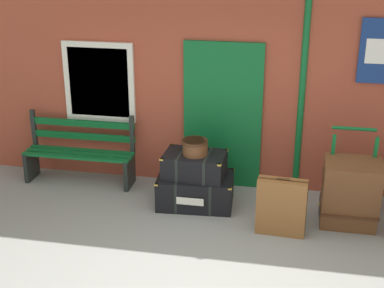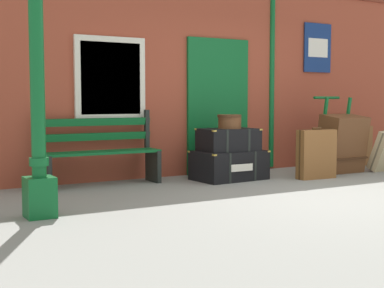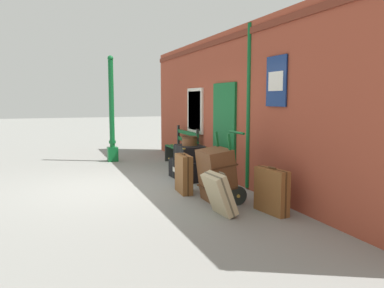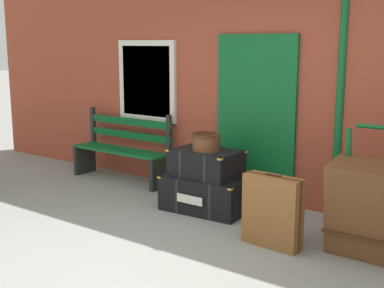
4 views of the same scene
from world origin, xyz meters
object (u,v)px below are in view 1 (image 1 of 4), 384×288
at_px(platform_bench, 80,153).
at_px(porters_trolley, 348,201).
at_px(steamer_trunk_base, 195,190).
at_px(steamer_trunk_middle, 195,165).
at_px(suitcase_brown, 281,207).
at_px(round_hatbox, 195,146).
at_px(large_brown_trunk, 350,193).

xyz_separation_m(platform_bench, porters_trolley, (3.79, -0.50, -0.17)).
xyz_separation_m(steamer_trunk_base, steamer_trunk_middle, (-0.01, 0.00, 0.37)).
xyz_separation_m(steamer_trunk_base, suitcase_brown, (1.16, -0.55, 0.15)).
xyz_separation_m(platform_bench, steamer_trunk_middle, (1.78, -0.43, 0.14)).
xyz_separation_m(steamer_trunk_base, round_hatbox, (-0.00, -0.01, 0.64)).
xyz_separation_m(large_brown_trunk, suitcase_brown, (-0.83, -0.31, -0.11)).
bearing_deg(round_hatbox, porters_trolley, -1.49).
relative_size(steamer_trunk_base, round_hatbox, 3.04).
bearing_deg(steamer_trunk_base, round_hatbox, -106.46).
distance_m(steamer_trunk_base, suitcase_brown, 1.30).
xyz_separation_m(steamer_trunk_middle, suitcase_brown, (1.18, -0.55, -0.22)).
relative_size(steamer_trunk_base, steamer_trunk_middle, 1.27).
distance_m(platform_bench, large_brown_trunk, 3.84).
xyz_separation_m(round_hatbox, large_brown_trunk, (1.99, -0.22, -0.39)).
distance_m(round_hatbox, suitcase_brown, 1.38).
height_order(steamer_trunk_middle, large_brown_trunk, large_brown_trunk).
bearing_deg(steamer_trunk_base, steamer_trunk_middle, 175.33).
relative_size(steamer_trunk_base, suitcase_brown, 1.39).
height_order(steamer_trunk_base, suitcase_brown, suitcase_brown).
height_order(platform_bench, suitcase_brown, platform_bench).
bearing_deg(porters_trolley, steamer_trunk_middle, 178.08).
relative_size(porters_trolley, suitcase_brown, 1.60).
bearing_deg(steamer_trunk_middle, suitcase_brown, -25.08).
xyz_separation_m(platform_bench, steamer_trunk_base, (1.80, -0.43, -0.23)).
xyz_separation_m(porters_trolley, large_brown_trunk, (0.00, -0.17, 0.19)).
bearing_deg(porters_trolley, suitcase_brown, -149.61).
relative_size(platform_bench, large_brown_trunk, 1.72).
xyz_separation_m(steamer_trunk_base, large_brown_trunk, (1.99, -0.24, 0.25)).
height_order(steamer_trunk_base, porters_trolley, porters_trolley).
height_order(steamer_trunk_middle, round_hatbox, round_hatbox).
relative_size(large_brown_trunk, suitcase_brown, 1.23).
bearing_deg(large_brown_trunk, platform_bench, 169.99).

